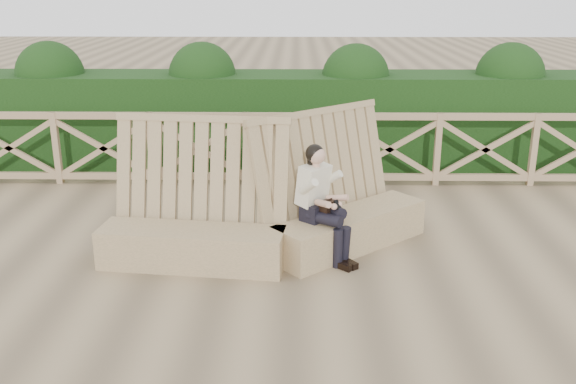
{
  "coord_description": "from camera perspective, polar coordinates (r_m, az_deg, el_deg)",
  "views": [
    {
      "loc": [
        0.04,
        -5.81,
        2.96
      ],
      "look_at": [
        -0.04,
        0.4,
        0.9
      ],
      "focal_mm": 40.0,
      "sensor_mm": 36.0,
      "label": 1
    }
  ],
  "objects": [
    {
      "name": "hedge",
      "position": [
        10.74,
        0.54,
        6.48
      ],
      "size": [
        12.0,
        1.2,
        1.5
      ],
      "primitive_type": "cube",
      "color": "black",
      "rests_on": "ground"
    },
    {
      "name": "ground",
      "position": [
        6.52,
        0.32,
        -8.65
      ],
      "size": [
        60.0,
        60.0,
        0.0
      ],
      "primitive_type": "plane",
      "color": "brown",
      "rests_on": "ground"
    },
    {
      "name": "guardrail",
      "position": [
        9.62,
        0.5,
        3.86
      ],
      "size": [
        10.1,
        0.09,
        1.1
      ],
      "color": "#9C7E5A",
      "rests_on": "ground"
    },
    {
      "name": "woman",
      "position": [
        7.0,
        2.95,
        -0.56
      ],
      "size": [
        0.71,
        0.72,
        1.28
      ],
      "rotation": [
        0.0,
        0.0,
        0.85
      ],
      "color": "black",
      "rests_on": "ground"
    },
    {
      "name": "bench",
      "position": [
        7.19,
        -1.44,
        -2.6
      ],
      "size": [
        3.69,
        1.92,
        1.56
      ],
      "rotation": [
        0.0,
        0.0,
        0.26
      ],
      "color": "olive",
      "rests_on": "ground"
    }
  ]
}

